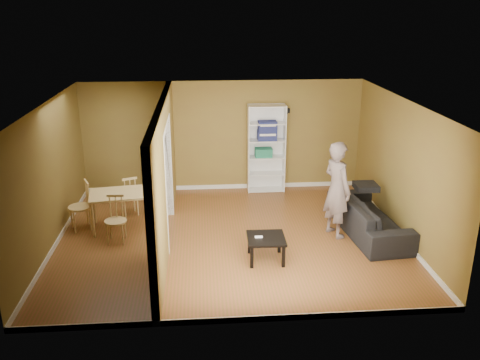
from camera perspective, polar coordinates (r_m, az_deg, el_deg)
name	(u,v)px	position (r m, az deg, el deg)	size (l,w,h in m)	color
room_shell	(230,174)	(9.31, -1.13, 0.72)	(6.50, 6.50, 6.50)	brown
partition	(164,175)	(9.32, -8.52, 0.53)	(0.22, 5.50, 2.60)	olive
wall_speaker	(287,111)	(11.91, 5.35, 7.77)	(0.10, 0.10, 0.10)	black
sofa	(369,211)	(10.15, 14.32, -3.44)	(1.00, 2.34, 0.89)	black
person	(337,181)	(9.69, 10.89, -0.15)	(0.62, 0.80, 2.19)	slate
bookshelf	(266,148)	(11.96, 2.93, 3.60)	(0.87, 0.38, 2.07)	white
paper_box_teal	(264,152)	(11.93, 2.66, 3.11)	(0.40, 0.26, 0.20)	#0C5056
paper_box_navy_b	(267,135)	(11.83, 3.05, 5.05)	(0.44, 0.29, 0.22)	navy
paper_box_navy_c	(267,126)	(11.78, 3.10, 6.07)	(0.43, 0.28, 0.22)	#211D4B
coffee_table	(266,241)	(8.86, 2.95, -6.83)	(0.65, 0.65, 0.43)	black
game_controller	(259,237)	(8.81, 2.11, -6.40)	(0.13, 0.04, 0.03)	white
dining_table	(121,196)	(10.25, -13.24, -1.80)	(1.19, 0.79, 0.74)	#E9B77C
chair_left	(80,206)	(10.47, -17.57, -2.77)	(0.45, 0.45, 0.98)	tan
chair_near	(115,220)	(9.74, -13.82, -4.36)	(0.41, 0.41, 0.89)	#D4B879
chair_far	(129,195)	(10.94, -12.37, -1.66)	(0.40, 0.40, 0.87)	tan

